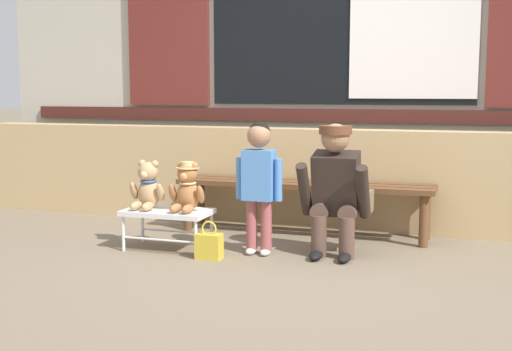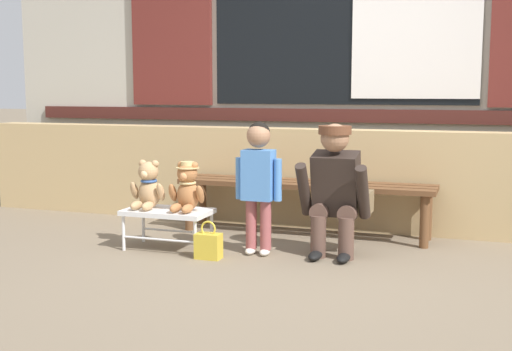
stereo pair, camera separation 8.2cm
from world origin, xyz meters
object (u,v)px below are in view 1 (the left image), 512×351
Objects in this scene: handbag_on_ground at (209,245)px; child_standing at (259,173)px; teddy_bear_plain at (148,187)px; small_display_bench at (168,214)px; adult_crouching at (337,189)px; teddy_bear_with_hat at (187,188)px; wooden_bench_long at (303,190)px.

child_standing is at bearing 38.51° from handbag_on_ground.
teddy_bear_plain reaches higher than handbag_on_ground.
small_display_bench is 0.67× the size of adult_crouching.
child_standing reaches higher than adult_crouching.
teddy_bear_plain is 1.00× the size of teddy_bear_with_hat.
wooden_bench_long is 2.19× the size of child_standing.
teddy_bear_plain is 0.69m from handbag_on_ground.
handbag_on_ground is (-0.29, -0.23, -0.50)m from child_standing.
teddy_bear_with_hat is 0.55m from child_standing.
handbag_on_ground is (0.56, -0.16, -0.37)m from teddy_bear_plain.
small_display_bench is 1.26m from adult_crouching.
teddy_bear_plain is (-0.99, -0.80, 0.09)m from wooden_bench_long.
wooden_bench_long is 2.21× the size of adult_crouching.
wooden_bench_long is 3.28× the size of small_display_bench.
wooden_bench_long is 0.72m from adult_crouching.
handbag_on_ground is (0.24, -0.17, -0.38)m from teddy_bear_with_hat.
teddy_bear_plain reaches higher than small_display_bench.
teddy_bear_with_hat is 1.09m from adult_crouching.
teddy_bear_plain reaches higher than wooden_bench_long.
child_standing is at bearing -164.86° from adult_crouching.
small_display_bench is 1.76× the size of teddy_bear_with_hat.
wooden_bench_long is 1.10m from handbag_on_ground.
small_display_bench is at bearing -136.05° from wooden_bench_long.
adult_crouching is 3.49× the size of handbag_on_ground.
teddy_bear_with_hat is at bearing 145.21° from handbag_on_ground.
small_display_bench is 0.25m from teddy_bear_plain.
teddy_bear_plain is 0.32m from teddy_bear_with_hat.
wooden_bench_long is 1.05m from teddy_bear_with_hat.
adult_crouching is (0.39, -0.59, 0.11)m from wooden_bench_long.
wooden_bench_long is 7.72× the size of handbag_on_ground.
wooden_bench_long is at bearing 38.92° from teddy_bear_plain.
teddy_bear_plain is at bearing -175.41° from child_standing.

